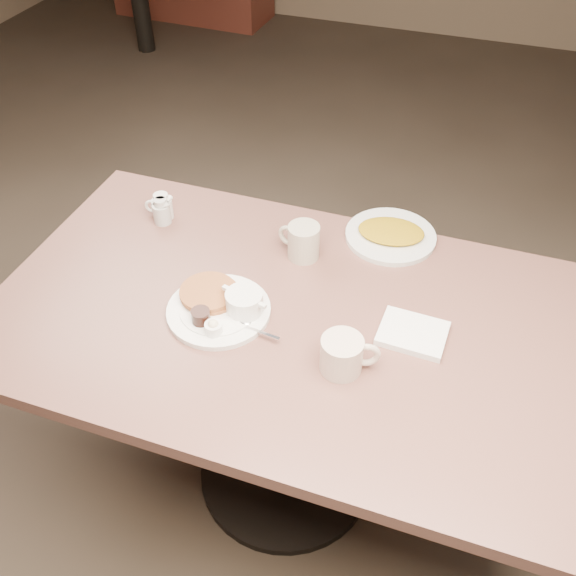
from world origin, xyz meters
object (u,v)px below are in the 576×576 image
(diner_table, at_px, (286,358))
(coffee_mug_near, at_px, (343,354))
(hash_plate, at_px, (391,234))
(main_plate, at_px, (222,305))
(coffee_mug_far, at_px, (303,241))
(creamer_left, at_px, (162,207))
(creamer_right, at_px, (162,212))

(diner_table, height_order, coffee_mug_near, coffee_mug_near)
(coffee_mug_near, xyz_separation_m, hash_plate, (0.00, 0.51, -0.03))
(main_plate, relative_size, coffee_mug_far, 2.56)
(coffee_mug_near, bearing_deg, diner_table, 145.75)
(coffee_mug_near, xyz_separation_m, creamer_left, (-0.67, 0.39, -0.01))
(creamer_right, relative_size, hash_plate, 0.27)
(diner_table, distance_m, main_plate, 0.25)
(coffee_mug_near, height_order, hash_plate, coffee_mug_near)
(coffee_mug_near, xyz_separation_m, coffee_mug_far, (-0.21, 0.36, 0.00))
(creamer_left, height_order, creamer_right, same)
(creamer_right, xyz_separation_m, hash_plate, (0.66, 0.14, -0.02))
(creamer_right, distance_m, hash_plate, 0.67)
(main_plate, height_order, creamer_right, creamer_right)
(coffee_mug_far, distance_m, creamer_right, 0.44)
(coffee_mug_far, bearing_deg, coffee_mug_near, -59.00)
(diner_table, xyz_separation_m, main_plate, (-0.15, -0.05, 0.19))
(diner_table, relative_size, coffee_mug_far, 11.24)
(hash_plate, bearing_deg, diner_table, -115.26)
(diner_table, xyz_separation_m, coffee_mug_near, (0.18, -0.12, 0.22))
(diner_table, bearing_deg, main_plate, -163.26)
(diner_table, relative_size, main_plate, 4.39)
(coffee_mug_near, relative_size, coffee_mug_far, 1.12)
(diner_table, height_order, creamer_right, creamer_right)
(creamer_left, bearing_deg, main_plate, -43.61)
(diner_table, distance_m, creamer_right, 0.57)
(coffee_mug_near, height_order, coffee_mug_far, coffee_mug_far)
(coffee_mug_near, distance_m, creamer_right, 0.75)
(creamer_left, relative_size, hash_plate, 0.31)
(diner_table, height_order, coffee_mug_far, coffee_mug_far)
(main_plate, distance_m, creamer_left, 0.45)
(coffee_mug_far, height_order, creamer_left, coffee_mug_far)
(coffee_mug_near, bearing_deg, creamer_right, 150.51)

